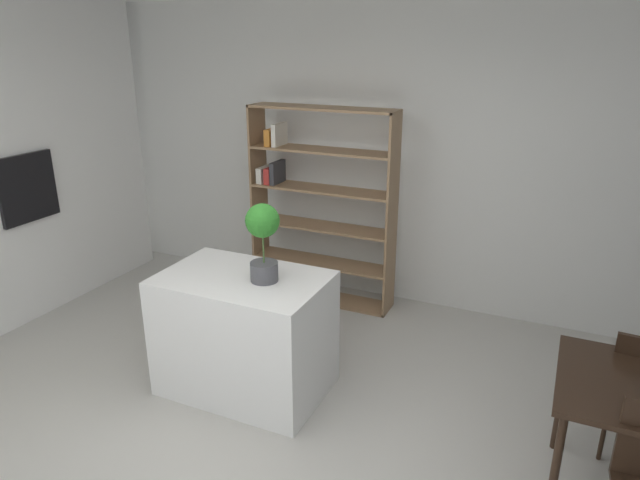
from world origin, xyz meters
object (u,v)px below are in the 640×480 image
(kitchen_island, at_px, (245,333))
(potted_plant_on_island, at_px, (263,236))
(open_bookshelf, at_px, (316,202))
(built_in_oven, at_px, (27,188))

(kitchen_island, distance_m, potted_plant_on_island, 0.79)
(kitchen_island, bearing_deg, potted_plant_on_island, 3.21)
(potted_plant_on_island, xyz_separation_m, open_bookshelf, (-0.35, 1.60, -0.23))
(potted_plant_on_island, relative_size, open_bookshelf, 0.29)
(built_in_oven, relative_size, kitchen_island, 0.51)
(built_in_oven, xyz_separation_m, kitchen_island, (2.33, -0.24, -0.77))
(built_in_oven, bearing_deg, potted_plant_on_island, -5.35)
(built_in_oven, height_order, potted_plant_on_island, built_in_oven)
(open_bookshelf, bearing_deg, kitchen_island, -83.60)
(kitchen_island, xyz_separation_m, potted_plant_on_island, (0.17, 0.01, 0.77))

